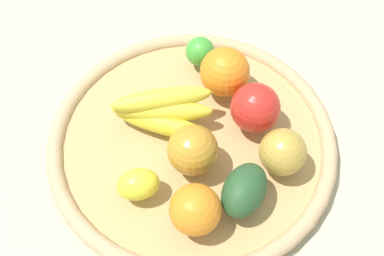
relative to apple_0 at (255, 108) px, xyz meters
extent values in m
plane|color=#B7B198|center=(0.09, 0.04, -0.07)|extent=(2.40, 2.40, 0.00)
cylinder|color=tan|center=(0.09, 0.04, -0.06)|extent=(0.44, 0.44, 0.02)
torus|color=tan|center=(0.09, 0.04, -0.05)|extent=(0.46, 0.46, 0.03)
sphere|color=red|center=(0.00, 0.00, 0.00)|extent=(0.08, 0.08, 0.08)
sphere|color=orange|center=(0.05, -0.07, 0.00)|extent=(0.11, 0.11, 0.08)
sphere|color=#BF8729|center=(0.09, 0.09, 0.00)|extent=(0.11, 0.11, 0.08)
ellipsoid|color=yellow|center=(0.14, 0.03, -0.02)|extent=(0.16, 0.07, 0.03)
ellipsoid|color=yellow|center=(0.14, 0.02, -0.01)|extent=(0.16, 0.05, 0.03)
ellipsoid|color=yellow|center=(0.15, 0.01, 0.01)|extent=(0.16, 0.08, 0.03)
ellipsoid|color=yellow|center=(0.16, 0.15, -0.02)|extent=(0.07, 0.06, 0.05)
sphere|color=green|center=(0.10, -0.12, -0.01)|extent=(0.06, 0.06, 0.05)
ellipsoid|color=#264E2A|center=(0.01, 0.14, -0.01)|extent=(0.09, 0.10, 0.06)
sphere|color=gold|center=(-0.04, 0.07, 0.00)|extent=(0.08, 0.08, 0.07)
sphere|color=orange|center=(0.07, 0.18, 0.00)|extent=(0.10, 0.10, 0.07)
camera|label=1|loc=(0.04, 0.47, 0.62)|focal=46.85mm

